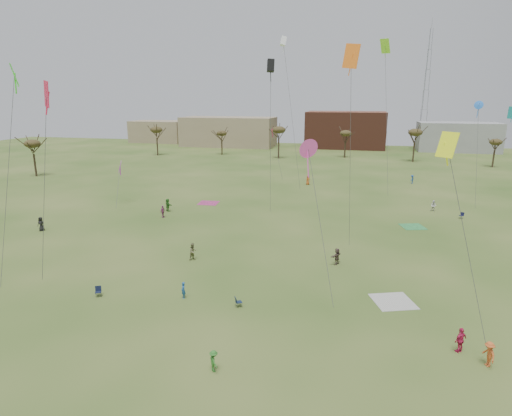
% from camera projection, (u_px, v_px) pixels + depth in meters
% --- Properties ---
extents(ground, '(260.00, 260.00, 0.00)m').
position_uv_depth(ground, '(221.00, 311.00, 34.13)').
color(ground, '#2F531A').
rests_on(ground, ground).
extents(flyer_near_center, '(0.98, 1.05, 1.42)m').
position_uv_depth(flyer_near_center, '(214.00, 361.00, 26.44)').
color(flyer_near_center, '#2F7527').
rests_on(flyer_near_center, ground).
extents(flyer_near_right, '(0.60, 0.63, 1.45)m').
position_uv_depth(flyer_near_right, '(183.00, 290.00, 36.13)').
color(flyer_near_right, '#22599F').
rests_on(flyer_near_right, ground).
extents(spectator_fore_a, '(1.07, 1.02, 1.79)m').
position_uv_depth(spectator_fore_a, '(461.00, 340.00, 28.39)').
color(spectator_fore_a, '#C92253').
rests_on(spectator_fore_a, ground).
extents(spectator_fore_b, '(1.07, 1.13, 1.84)m').
position_uv_depth(spectator_fore_b, '(193.00, 252.00, 44.65)').
color(spectator_fore_b, olive).
rests_on(spectator_fore_b, ground).
extents(spectator_fore_c, '(1.26, 1.62, 1.72)m').
position_uv_depth(spectator_fore_c, '(337.00, 256.00, 43.47)').
color(spectator_fore_c, brown).
rests_on(spectator_fore_c, ground).
extents(flyer_mid_a, '(0.95, 0.68, 1.83)m').
position_uv_depth(flyer_mid_a, '(41.00, 224.00, 54.42)').
color(flyer_mid_a, black).
rests_on(flyer_mid_a, ground).
extents(flyer_mid_b, '(0.93, 1.23, 1.69)m').
position_uv_depth(flyer_mid_b, '(489.00, 354.00, 26.92)').
color(flyer_mid_b, '#D45D27').
rests_on(flyer_mid_b, ground).
extents(spectator_mid_d, '(0.61, 1.07, 1.73)m').
position_uv_depth(spectator_mid_d, '(163.00, 212.00, 60.53)').
color(spectator_mid_d, '#A14381').
rests_on(spectator_mid_d, ground).
extents(spectator_mid_e, '(0.99, 0.90, 1.65)m').
position_uv_depth(spectator_mid_e, '(434.00, 206.00, 63.83)').
color(spectator_mid_e, silver).
rests_on(spectator_mid_e, ground).
extents(flyer_far_a, '(1.74, 1.55, 1.92)m').
position_uv_depth(flyer_far_a, '(168.00, 205.00, 63.85)').
color(flyer_far_a, '#327125').
rests_on(flyer_far_a, ground).
extents(flyer_far_b, '(1.07, 1.09, 1.89)m').
position_uv_depth(flyer_far_b, '(308.00, 180.00, 83.31)').
color(flyer_far_b, '#C35B21').
rests_on(flyer_far_b, ground).
extents(flyer_far_c, '(1.08, 1.27, 1.70)m').
position_uv_depth(flyer_far_c, '(412.00, 179.00, 84.46)').
color(flyer_far_c, '#1F4A91').
rests_on(flyer_far_c, ground).
extents(blanket_cream, '(4.12, 4.12, 0.03)m').
position_uv_depth(blanket_cream, '(393.00, 302.00, 35.66)').
color(blanket_cream, beige).
rests_on(blanket_cream, ground).
extents(blanket_plum, '(3.35, 3.35, 0.03)m').
position_uv_depth(blanket_plum, '(208.00, 203.00, 68.97)').
color(blanket_plum, '#B53775').
rests_on(blanket_plum, ground).
extents(blanket_olive, '(3.65, 3.65, 0.03)m').
position_uv_depth(blanket_olive, '(413.00, 227.00, 56.31)').
color(blanket_olive, green).
rests_on(blanket_olive, ground).
extents(camp_chair_left, '(0.70, 0.72, 0.87)m').
position_uv_depth(camp_chair_left, '(98.00, 294.00, 36.55)').
color(camp_chair_left, '#121932').
rests_on(camp_chair_left, ground).
extents(camp_chair_center, '(0.72, 0.71, 0.87)m').
position_uv_depth(camp_chair_center, '(238.00, 304.00, 34.73)').
color(camp_chair_center, '#15243B').
rests_on(camp_chair_center, ground).
extents(camp_chair_right, '(0.74, 0.74, 0.87)m').
position_uv_depth(camp_chair_right, '(461.00, 217.00, 60.13)').
color(camp_chair_right, '#121533').
rests_on(camp_chair_right, ground).
extents(kites_aloft, '(65.44, 56.75, 25.66)m').
position_uv_depth(kites_aloft, '(294.00, 75.00, 57.71)').
color(kites_aloft, red).
rests_on(kites_aloft, ground).
extents(tree_line, '(117.44, 49.32, 8.91)m').
position_uv_depth(tree_line, '(308.00, 136.00, 107.40)').
color(tree_line, '#3A2B1E').
rests_on(tree_line, ground).
extents(building_tan, '(32.00, 14.00, 10.00)m').
position_uv_depth(building_tan, '(229.00, 132.00, 149.03)').
color(building_tan, '#937F60').
rests_on(building_tan, ground).
extents(building_brick, '(26.00, 16.00, 12.00)m').
position_uv_depth(building_brick, '(346.00, 130.00, 144.31)').
color(building_brick, brown).
rests_on(building_brick, ground).
extents(building_grey, '(24.00, 12.00, 9.00)m').
position_uv_depth(building_grey, '(457.00, 137.00, 134.79)').
color(building_grey, gray).
rests_on(building_grey, ground).
extents(building_tan_west, '(20.00, 12.00, 8.00)m').
position_uv_depth(building_tan_west, '(159.00, 131.00, 162.74)').
color(building_tan_west, '#937F60').
rests_on(building_tan_west, ground).
extents(radio_tower, '(1.51, 1.72, 41.00)m').
position_uv_depth(radio_tower, '(426.00, 89.00, 139.96)').
color(radio_tower, '#9EA3A8').
rests_on(radio_tower, ground).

